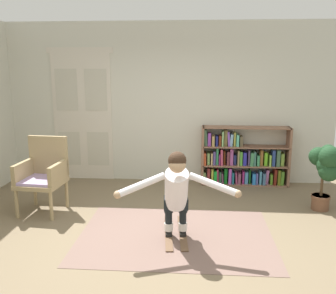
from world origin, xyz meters
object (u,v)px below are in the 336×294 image
(bookshelf, at_px, (242,160))
(potted_plant, at_px, (326,166))
(skis_pair, at_px, (176,233))
(person_skier, at_px, (177,188))
(wicker_chair, at_px, (43,173))

(bookshelf, height_order, potted_plant, bookshelf)
(skis_pair, bearing_deg, bookshelf, 63.90)
(bookshelf, bearing_deg, person_skier, -113.66)
(wicker_chair, height_order, person_skier, person_skier)
(wicker_chair, bearing_deg, skis_pair, -18.93)
(potted_plant, distance_m, person_skier, 2.46)
(person_skier, bearing_deg, wicker_chair, 156.00)
(wicker_chair, bearing_deg, person_skier, -24.00)
(wicker_chair, bearing_deg, bookshelf, 26.28)
(bookshelf, bearing_deg, wicker_chair, -153.72)
(bookshelf, relative_size, person_skier, 1.10)
(bookshelf, bearing_deg, skis_pair, -116.10)
(potted_plant, distance_m, skis_pair, 2.47)
(bookshelf, height_order, person_skier, person_skier)
(wicker_chair, relative_size, person_skier, 0.77)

